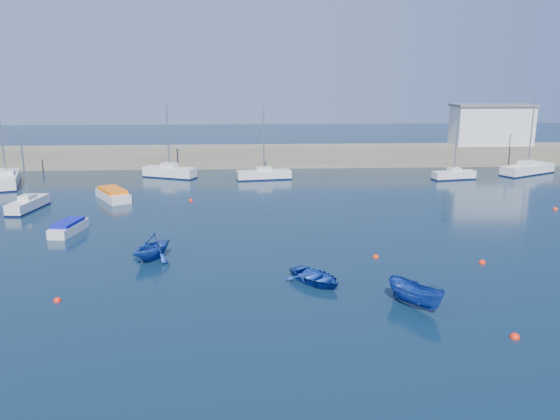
{
  "coord_description": "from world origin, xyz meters",
  "views": [
    {
      "loc": [
        -1.59,
        -24.54,
        11.44
      ],
      "look_at": [
        0.55,
        15.38,
        1.6
      ],
      "focal_mm": 35.0,
      "sensor_mm": 36.0,
      "label": 1
    }
  ],
  "objects_px": {
    "sailboat_7": "(454,175)",
    "sailboat_3": "(28,204)",
    "sailboat_5": "(170,172)",
    "dinghy_right": "(416,295)",
    "motorboat_1": "(69,227)",
    "dinghy_left": "(152,247)",
    "motorboat_2": "(113,194)",
    "dinghy_center": "(316,277)",
    "sailboat_8": "(527,169)",
    "sailboat_6": "(264,174)",
    "harbor_office": "(491,126)",
    "sailboat_4": "(7,179)"
  },
  "relations": [
    {
      "from": "sailboat_3",
      "to": "sailboat_7",
      "type": "bearing_deg",
      "value": 23.97
    },
    {
      "from": "dinghy_center",
      "to": "dinghy_right",
      "type": "height_order",
      "value": "dinghy_right"
    },
    {
      "from": "sailboat_6",
      "to": "motorboat_2",
      "type": "distance_m",
      "value": 17.58
    },
    {
      "from": "sailboat_4",
      "to": "dinghy_left",
      "type": "height_order",
      "value": "sailboat_4"
    },
    {
      "from": "sailboat_5",
      "to": "dinghy_left",
      "type": "bearing_deg",
      "value": -150.81
    },
    {
      "from": "sailboat_4",
      "to": "dinghy_right",
      "type": "bearing_deg",
      "value": -63.06
    },
    {
      "from": "sailboat_6",
      "to": "motorboat_2",
      "type": "relative_size",
      "value": 1.47
    },
    {
      "from": "dinghy_left",
      "to": "dinghy_right",
      "type": "distance_m",
      "value": 16.79
    },
    {
      "from": "sailboat_3",
      "to": "motorboat_2",
      "type": "relative_size",
      "value": 1.25
    },
    {
      "from": "sailboat_6",
      "to": "dinghy_right",
      "type": "relative_size",
      "value": 2.35
    },
    {
      "from": "motorboat_1",
      "to": "motorboat_2",
      "type": "bearing_deg",
      "value": 97.37
    },
    {
      "from": "sailboat_6",
      "to": "motorboat_2",
      "type": "height_order",
      "value": "sailboat_6"
    },
    {
      "from": "sailboat_8",
      "to": "motorboat_2",
      "type": "height_order",
      "value": "sailboat_8"
    },
    {
      "from": "harbor_office",
      "to": "motorboat_1",
      "type": "relative_size",
      "value": 2.48
    },
    {
      "from": "sailboat_8",
      "to": "sailboat_6",
      "type": "bearing_deg",
      "value": 64.26
    },
    {
      "from": "sailboat_5",
      "to": "dinghy_left",
      "type": "xyz_separation_m",
      "value": [
        3.05,
        -29.29,
        0.2
      ]
    },
    {
      "from": "harbor_office",
      "to": "sailboat_6",
      "type": "relative_size",
      "value": 1.25
    },
    {
      "from": "sailboat_5",
      "to": "dinghy_left",
      "type": "height_order",
      "value": "sailboat_5"
    },
    {
      "from": "motorboat_1",
      "to": "harbor_office",
      "type": "bearing_deg",
      "value": 43.94
    },
    {
      "from": "sailboat_4",
      "to": "sailboat_6",
      "type": "height_order",
      "value": "sailboat_4"
    },
    {
      "from": "sailboat_7",
      "to": "dinghy_center",
      "type": "xyz_separation_m",
      "value": [
        -19.43,
        -31.04,
        -0.16
      ]
    },
    {
      "from": "sailboat_6",
      "to": "motorboat_2",
      "type": "bearing_deg",
      "value": 115.16
    },
    {
      "from": "sailboat_3",
      "to": "dinghy_right",
      "type": "xyz_separation_m",
      "value": [
        27.85,
        -22.18,
        0.12
      ]
    },
    {
      "from": "motorboat_2",
      "to": "dinghy_center",
      "type": "bearing_deg",
      "value": -84.07
    },
    {
      "from": "harbor_office",
      "to": "sailboat_4",
      "type": "xyz_separation_m",
      "value": [
        -57.84,
        -11.45,
        -4.42
      ]
    },
    {
      "from": "sailboat_3",
      "to": "sailboat_8",
      "type": "xyz_separation_m",
      "value": [
        52.61,
        15.24,
        0.09
      ]
    },
    {
      "from": "harbor_office",
      "to": "dinghy_center",
      "type": "distance_m",
      "value": 50.38
    },
    {
      "from": "motorboat_1",
      "to": "dinghy_left",
      "type": "height_order",
      "value": "dinghy_left"
    },
    {
      "from": "sailboat_6",
      "to": "dinghy_left",
      "type": "relative_size",
      "value": 2.45
    },
    {
      "from": "dinghy_center",
      "to": "dinghy_left",
      "type": "bearing_deg",
      "value": 117.98
    },
    {
      "from": "sailboat_6",
      "to": "sailboat_3",
      "type": "bearing_deg",
      "value": 114.4
    },
    {
      "from": "sailboat_8",
      "to": "dinghy_left",
      "type": "relative_size",
      "value": 3.01
    },
    {
      "from": "sailboat_3",
      "to": "sailboat_5",
      "type": "height_order",
      "value": "sailboat_5"
    },
    {
      "from": "sailboat_4",
      "to": "motorboat_2",
      "type": "height_order",
      "value": "sailboat_4"
    },
    {
      "from": "sailboat_3",
      "to": "dinghy_left",
      "type": "distance_m",
      "value": 19.23
    },
    {
      "from": "sailboat_8",
      "to": "dinghy_left",
      "type": "distance_m",
      "value": 49.08
    },
    {
      "from": "harbor_office",
      "to": "sailboat_4",
      "type": "relative_size",
      "value": 0.95
    },
    {
      "from": "harbor_office",
      "to": "motorboat_2",
      "type": "distance_m",
      "value": 48.89
    },
    {
      "from": "sailboat_4",
      "to": "dinghy_right",
      "type": "height_order",
      "value": "sailboat_4"
    },
    {
      "from": "dinghy_left",
      "to": "motorboat_1",
      "type": "bearing_deg",
      "value": 171.84
    },
    {
      "from": "sailboat_5",
      "to": "motorboat_1",
      "type": "xyz_separation_m",
      "value": [
        -4.27,
        -22.83,
        -0.22
      ]
    },
    {
      "from": "sailboat_5",
      "to": "dinghy_right",
      "type": "distance_m",
      "value": 41.46
    },
    {
      "from": "motorboat_2",
      "to": "motorboat_1",
      "type": "bearing_deg",
      "value": -123.38
    },
    {
      "from": "sailboat_7",
      "to": "sailboat_3",
      "type": "bearing_deg",
      "value": 95.22
    },
    {
      "from": "sailboat_4",
      "to": "dinghy_right",
      "type": "relative_size",
      "value": 3.07
    },
    {
      "from": "motorboat_1",
      "to": "dinghy_right",
      "type": "relative_size",
      "value": 1.18
    },
    {
      "from": "sailboat_3",
      "to": "sailboat_8",
      "type": "distance_m",
      "value": 54.77
    },
    {
      "from": "sailboat_3",
      "to": "dinghy_right",
      "type": "height_order",
      "value": "sailboat_3"
    },
    {
      "from": "sailboat_5",
      "to": "motorboat_1",
      "type": "distance_m",
      "value": 23.23
    },
    {
      "from": "sailboat_6",
      "to": "dinghy_left",
      "type": "height_order",
      "value": "sailboat_6"
    }
  ]
}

